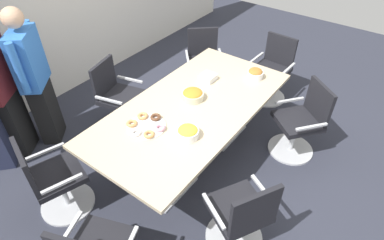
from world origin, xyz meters
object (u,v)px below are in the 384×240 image
(conference_table, at_px, (192,115))
(office_chair_3, at_px, (241,217))
(office_chair_4, at_px, (301,124))
(office_chair_6, at_px, (203,65))
(office_chair_5, at_px, (272,72))
(snack_bowl_chips_yellow, at_px, (188,132))
(person_standing_1, at_px, (0,90))
(office_chair_0, at_px, (118,100))
(office_chair_1, at_px, (53,181))
(donut_platter, at_px, (146,126))
(napkin_pile, at_px, (208,77))
(snack_bowl_chips_orange, at_px, (193,95))
(snack_bowl_pretzels, at_px, (255,73))
(person_standing_2, at_px, (35,78))

(conference_table, bearing_deg, office_chair_3, -123.27)
(office_chair_4, relative_size, office_chair_6, 1.00)
(office_chair_5, height_order, snack_bowl_chips_yellow, office_chair_5)
(person_standing_1, bearing_deg, office_chair_0, 112.94)
(snack_bowl_chips_yellow, bearing_deg, office_chair_1, 137.99)
(office_chair_5, distance_m, donut_platter, 2.28)
(snack_bowl_chips_yellow, distance_m, napkin_pile, 1.01)
(napkin_pile, bearing_deg, person_standing_1, 136.25)
(office_chair_3, bearing_deg, snack_bowl_chips_orange, 83.51)
(office_chair_6, relative_size, snack_bowl_chips_orange, 3.74)
(person_standing_1, relative_size, snack_bowl_pretzels, 8.81)
(snack_bowl_chips_yellow, relative_size, napkin_pile, 1.28)
(snack_bowl_pretzels, bearing_deg, conference_table, 162.88)
(napkin_pile, bearing_deg, donut_platter, 179.65)
(office_chair_5, distance_m, office_chair_6, 1.00)
(office_chair_6, xyz_separation_m, donut_platter, (-1.83, -0.58, 0.36))
(office_chair_4, bearing_deg, snack_bowl_pretzels, 33.54)
(office_chair_4, bearing_deg, snack_bowl_chips_yellow, 99.22)
(office_chair_1, relative_size, office_chair_5, 1.00)
(conference_table, height_order, snack_bowl_pretzels, snack_bowl_pretzels)
(office_chair_3, xyz_separation_m, office_chair_5, (2.34, 0.83, 0.00))
(conference_table, xyz_separation_m, person_standing_1, (-1.13, 1.72, 0.25))
(office_chair_1, height_order, snack_bowl_chips_orange, office_chair_1)
(person_standing_2, bearing_deg, office_chair_6, 115.17)
(office_chair_6, distance_m, donut_platter, 1.95)
(office_chair_3, xyz_separation_m, napkin_pile, (1.18, 1.16, 0.38))
(person_standing_2, distance_m, donut_platter, 1.49)
(conference_table, relative_size, snack_bowl_chips_orange, 9.88)
(office_chair_0, distance_m, snack_bowl_pretzels, 1.74)
(conference_table, bearing_deg, napkin_pile, 15.89)
(office_chair_1, bearing_deg, office_chair_6, 109.74)
(person_standing_1, height_order, person_standing_2, person_standing_2)
(office_chair_3, relative_size, person_standing_1, 0.54)
(donut_platter, bearing_deg, office_chair_4, -38.77)
(person_standing_2, distance_m, snack_bowl_chips_yellow, 1.92)
(office_chair_3, relative_size, office_chair_4, 1.00)
(person_standing_2, distance_m, napkin_pile, 1.97)
(person_standing_1, bearing_deg, conference_table, 87.29)
(conference_table, xyz_separation_m, office_chair_5, (1.68, -0.18, -0.22))
(person_standing_1, height_order, snack_bowl_pretzels, person_standing_1)
(napkin_pile, bearing_deg, conference_table, -164.11)
(office_chair_3, bearing_deg, office_chair_4, 31.27)
(conference_table, relative_size, office_chair_1, 2.64)
(conference_table, relative_size, office_chair_4, 2.64)
(snack_bowl_pretzels, bearing_deg, office_chair_0, 125.73)
(office_chair_5, bearing_deg, office_chair_6, 25.97)
(office_chair_0, height_order, snack_bowl_chips_yellow, office_chair_0)
(snack_bowl_chips_yellow, bearing_deg, snack_bowl_chips_orange, 32.02)
(office_chair_1, bearing_deg, napkin_pile, 93.40)
(office_chair_1, bearing_deg, office_chair_5, 92.72)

